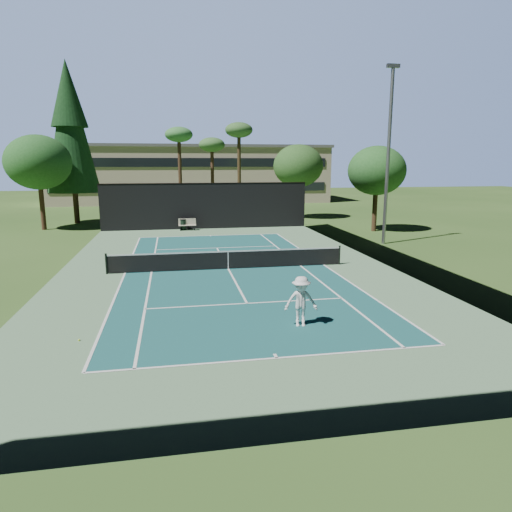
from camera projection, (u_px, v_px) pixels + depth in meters
The scene contains 22 objects.
ground at pixel (228, 269), 25.01m from camera, with size 160.00×160.00×0.00m, color #325520.
apron_slab at pixel (228, 269), 25.01m from camera, with size 18.00×32.00×0.01m, color #618B62.
court_surface at pixel (228, 269), 25.01m from camera, with size 10.97×23.77×0.01m, color #1B5757.
court_lines at pixel (228, 269), 25.01m from camera, with size 11.07×23.87×0.01m.
tennis_net at pixel (228, 259), 24.90m from camera, with size 12.90×0.10×1.10m.
fence at pixel (228, 233), 24.67m from camera, with size 18.04×32.05×4.03m.
player at pixel (301, 301), 16.10m from camera, with size 1.18×0.68×1.82m, color white.
tennis_ball_a at pixel (79, 340), 14.88m from camera, with size 0.07×0.07×0.07m, color #C8E935.
tennis_ball_b at pixel (207, 257), 28.06m from camera, with size 0.07×0.07×0.07m, color #C5D931.
tennis_ball_c at pixel (266, 254), 29.04m from camera, with size 0.07×0.07×0.07m, color #DBE934.
tennis_ball_d at pixel (182, 253), 29.34m from camera, with size 0.07×0.07×0.07m, color #CEEA35.
park_bench at pixel (187, 224), 39.37m from camera, with size 1.50×0.45×1.02m.
trash_bin at pixel (183, 225), 39.52m from camera, with size 0.56×0.56×0.95m.
pine_tree at pixel (69, 121), 42.19m from camera, with size 4.80×4.80×15.00m.
palm_a at pixel (179, 138), 46.15m from camera, with size 2.80×2.80×9.32m.
palm_b at pixel (212, 147), 48.86m from camera, with size 2.80×2.80×8.42m.
palm_c at pixel (239, 134), 46.17m from camera, with size 2.80×2.80×9.77m.
decid_tree_a at pixel (298, 166), 46.90m from camera, with size 5.12×5.12×7.62m.
decid_tree_b at pixel (377, 171), 38.03m from camera, with size 4.80×4.80×7.14m.
decid_tree_c at pixel (38, 162), 38.74m from camera, with size 5.44×5.44×8.09m.
campus_building at pixel (191, 173), 68.49m from camera, with size 40.50×12.50×8.30m.
light_pole at pixel (388, 152), 31.62m from camera, with size 0.90×0.25×12.22m.
Camera 1 is at (-2.89, -24.24, 5.70)m, focal length 32.00 mm.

